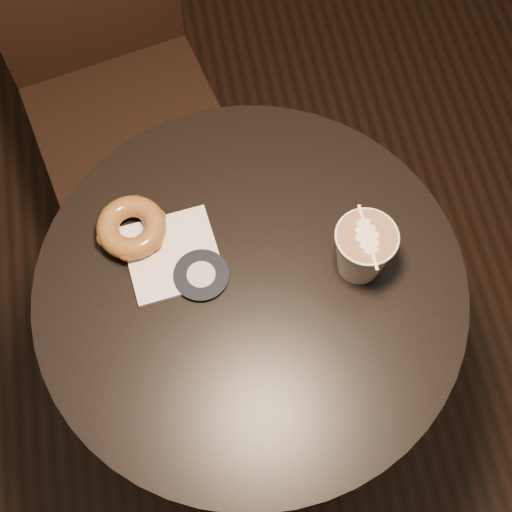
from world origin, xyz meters
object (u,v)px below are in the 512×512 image
object	(u,v)px
pastry_bag	(173,255)
latte_cup	(362,251)
chair	(105,57)
cafe_table	(251,325)
doughnut	(131,227)

from	to	relation	value
pastry_bag	latte_cup	distance (m)	0.31
chair	pastry_bag	world-z (taller)	chair
cafe_table	doughnut	bearing A→B (deg)	144.89
doughnut	latte_cup	world-z (taller)	latte_cup
pastry_bag	latte_cup	world-z (taller)	latte_cup
latte_cup	cafe_table	bearing A→B (deg)	179.55
cafe_table	latte_cup	xyz separation A→B (m)	(0.18, -0.00, 0.25)
chair	doughnut	xyz separation A→B (m)	(0.03, -0.54, 0.20)
chair	latte_cup	bearing A→B (deg)	-72.50
cafe_table	pastry_bag	size ratio (longest dim) A/B	5.15
cafe_table	doughnut	distance (m)	0.31
chair	pastry_bag	distance (m)	0.62
pastry_bag	doughnut	size ratio (longest dim) A/B	1.27
cafe_table	pastry_bag	distance (m)	0.24
cafe_table	pastry_bag	world-z (taller)	pastry_bag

